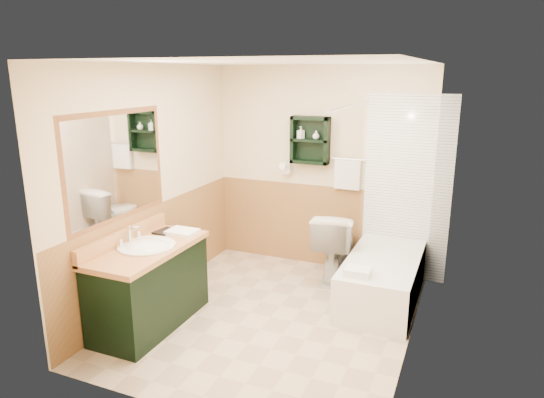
{
  "coord_description": "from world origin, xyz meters",
  "views": [
    {
      "loc": [
        1.67,
        -3.94,
        2.32
      ],
      "look_at": [
        -0.07,
        0.2,
        1.14
      ],
      "focal_mm": 32.0,
      "sensor_mm": 36.0,
      "label": 1
    }
  ],
  "objects": [
    {
      "name": "mirror_glass",
      "position": [
        -1.27,
        -0.55,
        1.5
      ],
      "size": [
        1.2,
        1.2,
        0.9
      ],
      "primitive_type": null,
      "color": "white",
      "rests_on": "left_wall"
    },
    {
      "name": "toilet",
      "position": [
        0.31,
        1.14,
        0.4
      ],
      "size": [
        0.56,
        0.86,
        0.79
      ],
      "primitive_type": "imported",
      "rotation": [
        0.0,
        0.0,
        3.27
      ],
      "color": "silver",
      "rests_on": "ground"
    },
    {
      "name": "ceiling",
      "position": [
        0.0,
        0.0,
        2.42
      ],
      "size": [
        2.6,
        3.0,
        0.04
      ],
      "primitive_type": "cube",
      "color": "white",
      "rests_on": "back_wall"
    },
    {
      "name": "right_wall",
      "position": [
        1.32,
        0.0,
        1.2
      ],
      "size": [
        0.04,
        3.0,
        2.4
      ],
      "primitive_type": "cube",
      "color": "#FFEDC7",
      "rests_on": "ground"
    },
    {
      "name": "tile_right",
      "position": [
        1.28,
        0.75,
        1.05
      ],
      "size": [
        1.5,
        1.5,
        2.1
      ],
      "primitive_type": null,
      "color": "white",
      "rests_on": "right_wall"
    },
    {
      "name": "wainscot_left",
      "position": [
        -1.29,
        0.0,
        0.5
      ],
      "size": [
        2.98,
        2.98,
        1.0
      ],
      "primitive_type": null,
      "color": "#B57A49",
      "rests_on": "left_wall"
    },
    {
      "name": "counter_towel",
      "position": [
        -0.89,
        -0.12,
        0.8
      ],
      "size": [
        0.28,
        0.22,
        0.04
      ],
      "primitive_type": "cube",
      "color": "white",
      "rests_on": "vanity"
    },
    {
      "name": "soap_bottle_b",
      "position": [
        -0.03,
        1.4,
        1.6
      ],
      "size": [
        0.11,
        0.12,
        0.08
      ],
      "primitive_type": "imported",
      "rotation": [
        0.0,
        0.0,
        0.3
      ],
      "color": "silver",
      "rests_on": "wall_shelf"
    },
    {
      "name": "vanity",
      "position": [
        -0.99,
        -0.56,
        0.39
      ],
      "size": [
        0.59,
        1.22,
        0.78
      ],
      "primitive_type": "cube",
      "color": "black",
      "rests_on": "ground"
    },
    {
      "name": "soap_bottle_a",
      "position": [
        -0.21,
        1.4,
        1.6
      ],
      "size": [
        0.12,
        0.16,
        0.07
      ],
      "primitive_type": "imported",
      "rotation": [
        0.0,
        0.0,
        -0.41
      ],
      "color": "silver",
      "rests_on": "wall_shelf"
    },
    {
      "name": "hair_dryer",
      "position": [
        -0.4,
        1.43,
        1.2
      ],
      "size": [
        0.1,
        0.24,
        0.18
      ],
      "primitive_type": null,
      "color": "white",
      "rests_on": "back_wall"
    },
    {
      "name": "back_wall",
      "position": [
        0.0,
        1.52,
        1.2
      ],
      "size": [
        2.6,
        0.04,
        2.4
      ],
      "primitive_type": "cube",
      "color": "#FFEDC7",
      "rests_on": "ground"
    },
    {
      "name": "shower_curtain",
      "position": [
        0.53,
        0.92,
        1.15
      ],
      "size": [
        1.05,
        1.05,
        1.7
      ],
      "primitive_type": null,
      "color": "beige",
      "rests_on": "curtain_rod"
    },
    {
      "name": "wainscot_back",
      "position": [
        0.0,
        1.49,
        0.5
      ],
      "size": [
        2.58,
        2.58,
        1.0
      ],
      "primitive_type": null,
      "color": "#B57A49",
      "rests_on": "back_wall"
    },
    {
      "name": "vanity_book",
      "position": [
        -1.16,
        -0.14,
        0.89
      ],
      "size": [
        0.16,
        0.04,
        0.22
      ],
      "primitive_type": "imported",
      "rotation": [
        0.0,
        0.0,
        -0.13
      ],
      "color": "black",
      "rests_on": "vanity"
    },
    {
      "name": "left_wall",
      "position": [
        -1.32,
        0.0,
        1.2
      ],
      "size": [
        0.04,
        3.0,
        2.4
      ],
      "primitive_type": "cube",
      "color": "#FFEDC7",
      "rests_on": "ground"
    },
    {
      "name": "mirror_frame",
      "position": [
        -1.27,
        -0.55,
        1.5
      ],
      "size": [
        1.3,
        1.3,
        1.0
      ],
      "primitive_type": null,
      "color": "brown",
      "rests_on": "left_wall"
    },
    {
      "name": "curtain_rod",
      "position": [
        0.53,
        0.75,
        2.0
      ],
      "size": [
        0.03,
        1.6,
        0.03
      ],
      "primitive_type": "cylinder",
      "rotation": [
        1.57,
        0.0,
        0.0
      ],
      "color": "silver",
      "rests_on": "back_wall"
    },
    {
      "name": "towel_bar",
      "position": [
        0.35,
        1.45,
        1.35
      ],
      "size": [
        0.4,
        0.06,
        0.4
      ],
      "primitive_type": null,
      "color": "white",
      "rests_on": "back_wall"
    },
    {
      "name": "tile_back",
      "position": [
        1.03,
        1.48,
        1.05
      ],
      "size": [
        0.95,
        0.95,
        2.1
      ],
      "primitive_type": null,
      "color": "white",
      "rests_on": "back_wall"
    },
    {
      "name": "floor",
      "position": [
        0.0,
        0.0,
        0.0
      ],
      "size": [
        3.0,
        3.0,
        0.0
      ],
      "primitive_type": "plane",
      "color": "#CAB293",
      "rests_on": "ground"
    },
    {
      "name": "tub_towel",
      "position": [
        0.78,
        0.26,
        0.51
      ],
      "size": [
        0.24,
        0.2,
        0.07
      ],
      "primitive_type": "cube",
      "color": "white",
      "rests_on": "bathtub"
    },
    {
      "name": "wall_shelf",
      "position": [
        -0.1,
        1.41,
        1.55
      ],
      "size": [
        0.45,
        0.15,
        0.55
      ],
      "primitive_type": "cube",
      "color": "black",
      "rests_on": "back_wall"
    },
    {
      "name": "tile_accent",
      "position": [
        1.27,
        0.75,
        1.9
      ],
      "size": [
        1.5,
        1.5,
        0.1
      ],
      "primitive_type": null,
      "color": "#134524",
      "rests_on": "right_wall"
    },
    {
      "name": "bathtub",
      "position": [
        0.93,
        0.82,
        0.24
      ],
      "size": [
        0.71,
        1.5,
        0.47
      ],
      "primitive_type": "cube",
      "color": "silver",
      "rests_on": "ground"
    }
  ]
}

